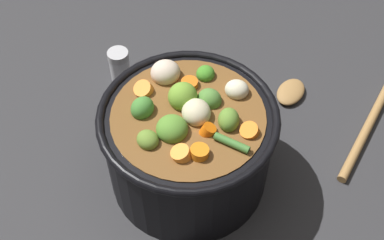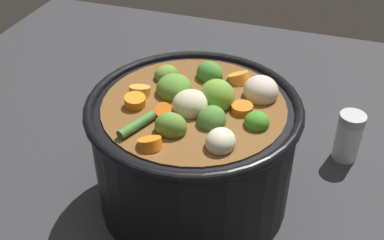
% 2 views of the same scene
% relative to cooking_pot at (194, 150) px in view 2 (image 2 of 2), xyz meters
% --- Properties ---
extents(ground_plane, '(1.10, 1.10, 0.00)m').
position_rel_cooking_pot_xyz_m(ground_plane, '(-0.00, 0.00, -0.08)').
color(ground_plane, '#2D2D30').
extents(cooking_pot, '(0.26, 0.26, 0.18)m').
position_rel_cooking_pot_xyz_m(cooking_pot, '(0.00, 0.00, 0.00)').
color(cooking_pot, black).
rests_on(cooking_pot, ground_plane).
extents(salt_shaker, '(0.04, 0.04, 0.08)m').
position_rel_cooking_pot_xyz_m(salt_shaker, '(0.15, -0.18, -0.04)').
color(salt_shaker, silver).
rests_on(salt_shaker, ground_plane).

